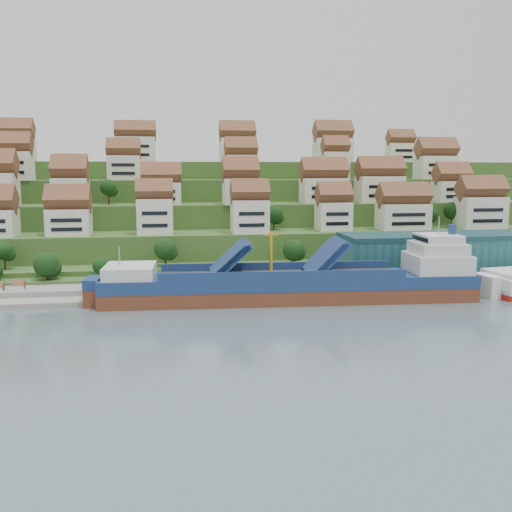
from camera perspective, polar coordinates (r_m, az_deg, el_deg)
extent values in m
plane|color=slate|center=(122.84, 1.45, -4.65)|extent=(300.00, 300.00, 0.00)
cube|color=gray|center=(141.59, 8.34, -2.51)|extent=(180.00, 14.00, 2.20)
cube|color=gray|center=(137.44, -24.13, -3.77)|extent=(45.00, 20.00, 1.00)
cube|color=#2D4C1E|center=(206.42, -2.84, 1.30)|extent=(260.00, 128.00, 4.00)
cube|color=#2D4C1E|center=(210.95, -3.00, 2.42)|extent=(260.00, 118.00, 11.00)
cube|color=#2D4C1E|center=(218.53, -3.22, 3.55)|extent=(260.00, 102.00, 18.00)
cube|color=#2D4C1E|center=(226.20, -3.43, 4.61)|extent=(260.00, 86.00, 25.00)
cube|color=#2D4C1E|center=(234.96, -3.65, 5.49)|extent=(260.00, 68.00, 31.00)
cube|color=silver|center=(159.32, -18.18, 3.25)|extent=(11.02, 8.57, 6.97)
cube|color=silver|center=(155.72, -10.07, 3.91)|extent=(9.47, 7.03, 9.55)
cube|color=silver|center=(156.23, -0.63, 3.96)|extent=(9.85, 7.62, 9.04)
cube|color=silver|center=(165.29, 7.74, 3.96)|extent=(9.26, 7.73, 8.01)
cube|color=silver|center=(171.35, 14.47, 3.83)|extent=(14.18, 8.26, 7.45)
cube|color=silver|center=(181.57, 21.52, 4.05)|extent=(13.19, 8.31, 9.31)
cube|color=silver|center=(173.46, -18.03, 6.12)|extent=(9.67, 8.98, 7.84)
cube|color=silver|center=(172.84, -9.42, 6.19)|extent=(11.33, 7.90, 6.47)
cube|color=silver|center=(170.82, -1.56, 6.47)|extent=(10.14, 8.56, 7.64)
cube|color=silver|center=(178.88, 6.76, 6.51)|extent=(13.69, 8.36, 7.67)
cube|color=silver|center=(185.12, 12.23, 6.53)|extent=(14.09, 8.18, 8.19)
cube|color=silver|center=(196.16, 18.92, 6.13)|extent=(10.56, 8.04, 6.61)
cube|color=silver|center=(190.68, -22.95, 8.28)|extent=(9.89, 7.86, 8.68)
cube|color=silver|center=(186.88, -13.06, 8.58)|extent=(10.03, 7.30, 7.65)
cube|color=silver|center=(189.47, -1.52, 8.84)|extent=(10.03, 7.79, 7.97)
cube|color=silver|center=(196.03, 7.90, 8.93)|extent=(8.48, 7.14, 9.14)
cube|color=silver|center=(209.24, 17.52, 8.42)|extent=(13.05, 8.47, 7.89)
cube|color=silver|center=(212.20, -22.79, 9.84)|extent=(11.00, 8.03, 8.44)
cube|color=silver|center=(207.01, -11.93, 10.38)|extent=(13.55, 7.51, 8.54)
cube|color=silver|center=(207.99, -1.88, 10.53)|extent=(12.19, 8.15, 8.44)
cube|color=silver|center=(216.77, 7.67, 10.42)|extent=(13.37, 8.73, 8.70)
cube|color=silver|center=(229.00, 14.22, 9.95)|extent=(9.76, 7.05, 7.27)
ellipsoid|color=#163B13|center=(152.08, -23.89, 0.46)|extent=(4.57, 4.57, 4.57)
ellipsoid|color=#163B13|center=(148.82, 3.79, 0.57)|extent=(5.69, 5.69, 5.69)
ellipsoid|color=#163B13|center=(145.25, -9.07, 0.69)|extent=(5.55, 5.55, 5.55)
ellipsoid|color=#163B13|center=(178.99, 16.87, 4.02)|extent=(5.06, 5.06, 5.06)
ellipsoid|color=#163B13|center=(182.39, 19.07, 4.32)|extent=(5.41, 5.41, 5.41)
ellipsoid|color=#163B13|center=(164.61, 1.78, 4.19)|extent=(5.34, 5.34, 5.34)
ellipsoid|color=#163B13|center=(190.00, 12.09, 7.17)|extent=(5.52, 5.52, 5.52)
ellipsoid|color=#163B13|center=(179.27, -17.88, 6.04)|extent=(5.15, 5.15, 5.15)
ellipsoid|color=#163B13|center=(176.50, -14.56, 6.64)|extent=(4.85, 4.85, 4.85)
ellipsoid|color=#163B13|center=(201.64, 7.44, 8.90)|extent=(5.43, 5.43, 5.43)
ellipsoid|color=#163B13|center=(200.47, 8.29, 8.55)|extent=(5.00, 5.00, 5.00)
ellipsoid|color=#163B13|center=(141.14, -20.22, -0.82)|extent=(5.86, 5.86, 5.86)
ellipsoid|color=#163B13|center=(139.33, -15.25, -0.98)|extent=(3.93, 3.93, 3.93)
cube|color=#21595C|center=(154.83, 19.56, 0.32)|extent=(60.00, 15.00, 10.00)
cylinder|color=gray|center=(135.40, 8.20, -0.82)|extent=(0.16, 0.16, 8.00)
cube|color=maroon|center=(135.04, 8.48, 0.70)|extent=(1.20, 0.05, 0.80)
cube|color=white|center=(135.65, -22.60, -3.14)|extent=(2.40, 2.20, 2.20)
cube|color=brown|center=(124.57, 3.37, -4.00)|extent=(81.07, 17.06, 5.16)
cube|color=navy|center=(123.86, 3.39, -2.45)|extent=(81.07, 17.18, 2.68)
cube|color=silver|center=(122.84, -12.50, -1.51)|extent=(10.99, 12.35, 2.68)
cube|color=#262628|center=(123.31, 2.44, -1.86)|extent=(52.12, 13.52, 0.31)
cube|color=navy|center=(121.68, -2.85, -0.33)|extent=(8.38, 11.82, 7.13)
cube|color=navy|center=(124.35, 6.69, -0.18)|extent=(7.99, 11.80, 7.54)
cylinder|color=orange|center=(122.31, 1.50, 0.22)|extent=(0.76, 0.76, 9.29)
cube|color=silver|center=(132.46, 17.66, -0.67)|extent=(13.05, 12.47, 4.13)
cube|color=silver|center=(131.99, 17.72, 0.74)|extent=(10.92, 11.11, 2.58)
cube|color=silver|center=(131.73, 17.76, 1.68)|extent=(8.78, 9.75, 1.86)
cylinder|color=navy|center=(132.78, 19.03, 2.52)|extent=(1.74, 1.74, 2.27)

